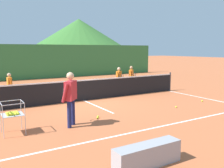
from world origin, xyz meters
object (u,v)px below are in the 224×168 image
(instructor, at_px, (70,94))
(tennis_ball_1, at_px, (98,116))
(tennis_ball_3, at_px, (202,101))
(tennis_ball_5, at_px, (176,107))
(courtside_bench, at_px, (147,155))
(student_1, at_px, (119,77))
(student_0, at_px, (10,84))
(tennis_ball_0, at_px, (98,118))
(ball_cart, at_px, (12,113))
(tennis_net, at_px, (84,90))
(student_2, at_px, (131,75))

(instructor, height_order, tennis_ball_1, instructor)
(tennis_ball_3, distance_m, tennis_ball_5, 1.88)
(instructor, distance_m, courtside_bench, 3.34)
(student_1, height_order, tennis_ball_5, student_1)
(student_1, bearing_deg, student_0, 176.98)
(instructor, distance_m, tennis_ball_0, 1.47)
(instructor, bearing_deg, ball_cart, 173.06)
(tennis_ball_1, bearing_deg, tennis_net, 75.36)
(tennis_net, relative_size, tennis_ball_0, 159.25)
(ball_cart, bearing_deg, student_2, 32.90)
(tennis_ball_1, bearing_deg, courtside_bench, -102.10)
(student_2, distance_m, ball_cart, 8.90)
(instructor, height_order, tennis_ball_0, instructor)
(tennis_net, distance_m, ball_cart, 4.67)
(tennis_net, height_order, tennis_ball_3, tennis_net)
(tennis_ball_0, distance_m, tennis_ball_3, 5.32)
(tennis_net, relative_size, ball_cart, 12.05)
(instructor, bearing_deg, tennis_ball_1, 20.49)
(student_2, bearing_deg, student_1, -162.66)
(tennis_ball_5, bearing_deg, tennis_ball_1, 173.59)
(student_2, height_order, ball_cart, student_2)
(ball_cart, distance_m, tennis_ball_0, 2.76)
(student_1, distance_m, tennis_ball_1, 5.61)
(ball_cart, relative_size, tennis_ball_3, 13.22)
(tennis_net, xyz_separation_m, tennis_ball_0, (-0.83, -2.96, -0.47))
(tennis_net, distance_m, tennis_ball_1, 2.95)
(ball_cart, distance_m, tennis_ball_3, 8.05)
(tennis_net, xyz_separation_m, tennis_ball_1, (-0.74, -2.82, -0.47))
(tennis_ball_5, bearing_deg, instructor, -179.31)
(instructor, height_order, courtside_bench, instructor)
(ball_cart, xyz_separation_m, courtside_bench, (2.02, -3.43, -0.35))
(tennis_net, xyz_separation_m, student_0, (-2.91, 1.75, 0.27))
(courtside_bench, bearing_deg, student_1, 61.19)
(student_0, height_order, tennis_ball_1, student_0)
(tennis_ball_5, height_order, courtside_bench, courtside_bench)
(tennis_ball_0, bearing_deg, courtside_bench, -101.10)
(tennis_ball_1, bearing_deg, student_0, 115.51)
(student_2, bearing_deg, tennis_ball_3, -83.30)
(student_1, relative_size, tennis_ball_5, 19.75)
(tennis_ball_1, distance_m, tennis_ball_5, 3.39)
(tennis_ball_1, bearing_deg, tennis_ball_3, -1.58)
(student_1, height_order, tennis_ball_3, student_1)
(student_1, height_order, tennis_ball_1, student_1)
(student_0, height_order, tennis_ball_5, student_0)
(tennis_ball_0, distance_m, courtside_bench, 3.59)
(student_1, relative_size, courtside_bench, 0.90)
(tennis_ball_0, distance_m, tennis_ball_5, 3.47)
(student_1, height_order, tennis_ball_0, student_1)
(tennis_ball_0, height_order, tennis_ball_3, same)
(student_0, distance_m, tennis_ball_0, 5.19)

